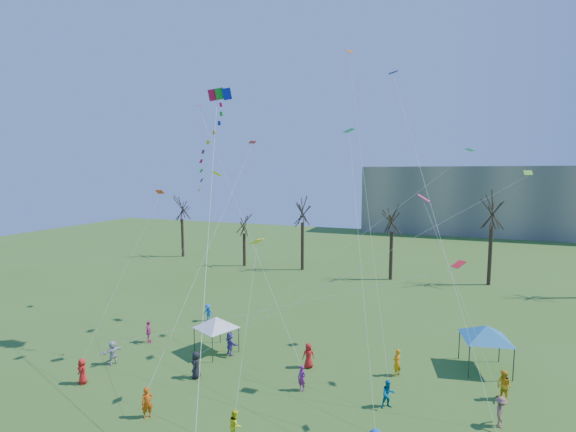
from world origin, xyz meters
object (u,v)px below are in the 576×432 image
(canopy_tent_white, at_px, (216,322))
(canopy_tent_blue, at_px, (486,332))
(distant_building, at_px, (504,201))
(big_box_kite, at_px, (209,159))

(canopy_tent_white, xyz_separation_m, canopy_tent_blue, (18.78, 4.08, 0.34))
(distant_building, xyz_separation_m, big_box_kite, (-29.43, -73.63, 7.04))
(distant_building, height_order, canopy_tent_white, distant_building)
(canopy_tent_blue, bearing_deg, big_box_kite, -167.92)
(big_box_kite, height_order, canopy_tent_white, big_box_kite)
(big_box_kite, bearing_deg, distant_building, 68.21)
(distant_building, bearing_deg, big_box_kite, -111.79)
(distant_building, xyz_separation_m, canopy_tent_blue, (-10.34, -69.54, -4.83))
(big_box_kite, xyz_separation_m, canopy_tent_white, (0.32, 0.01, -12.21))
(distant_building, distance_m, big_box_kite, 79.60)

